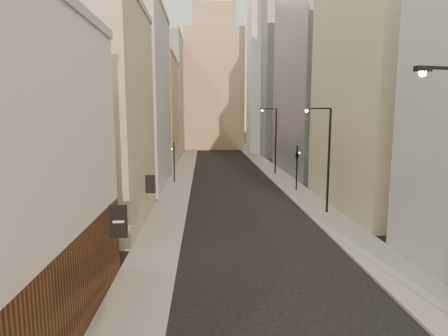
% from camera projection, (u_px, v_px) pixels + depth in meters
% --- Properties ---
extents(sidewalk_left, '(3.00, 140.00, 0.15)m').
position_uv_depth(sidewalk_left, '(185.00, 168.00, 57.53)').
color(sidewalk_left, gray).
rests_on(sidewalk_left, ground).
extents(sidewalk_right, '(3.00, 140.00, 0.15)m').
position_uv_depth(sidewalk_right, '(268.00, 168.00, 58.23)').
color(sidewalk_right, gray).
rests_on(sidewalk_right, ground).
extents(left_bldg_beige, '(8.00, 12.00, 16.00)m').
position_uv_depth(left_bldg_beige, '(88.00, 118.00, 27.45)').
color(left_bldg_beige, tan).
rests_on(left_bldg_beige, ground).
extents(left_bldg_grey, '(8.00, 16.00, 20.00)m').
position_uv_depth(left_bldg_grey, '(130.00, 99.00, 42.98)').
color(left_bldg_grey, '#9E9FA4').
rests_on(left_bldg_grey, ground).
extents(left_bldg_tan, '(8.00, 18.00, 17.00)m').
position_uv_depth(left_bldg_tan, '(152.00, 113.00, 60.99)').
color(left_bldg_tan, '#9D8464').
rests_on(left_bldg_tan, ground).
extents(left_bldg_wingrid, '(8.00, 20.00, 24.00)m').
position_uv_depth(left_bldg_wingrid, '(164.00, 97.00, 80.26)').
color(left_bldg_wingrid, gray).
rests_on(left_bldg_wingrid, ground).
extents(right_bldg_beige, '(8.00, 16.00, 20.00)m').
position_uv_depth(right_bldg_beige, '(382.00, 94.00, 32.40)').
color(right_bldg_beige, tan).
rests_on(right_bldg_beige, ground).
extents(right_bldg_wingrid, '(8.00, 20.00, 26.00)m').
position_uv_depth(right_bldg_wingrid, '(315.00, 80.00, 51.74)').
color(right_bldg_wingrid, gray).
rests_on(right_bldg_wingrid, ground).
extents(highrise, '(21.00, 23.00, 51.20)m').
position_uv_depth(highrise, '(306.00, 30.00, 77.94)').
color(highrise, gray).
rests_on(highrise, ground).
extents(clock_tower, '(14.00, 14.00, 44.90)m').
position_uv_depth(clock_tower, '(214.00, 76.00, 91.90)').
color(clock_tower, '#9D8464').
rests_on(clock_tower, ground).
extents(white_tower, '(8.00, 8.00, 41.50)m').
position_uv_depth(white_tower, '(268.00, 65.00, 78.51)').
color(white_tower, silver).
rests_on(white_tower, ground).
extents(streetlamp_mid, '(2.31, 0.36, 8.82)m').
position_uv_depth(streetlamp_mid, '(326.00, 154.00, 30.68)').
color(streetlamp_mid, black).
rests_on(streetlamp_mid, ground).
extents(streetlamp_far, '(2.37, 0.53, 9.08)m').
position_uv_depth(streetlamp_far, '(274.00, 137.00, 51.09)').
color(streetlamp_far, black).
rests_on(streetlamp_far, ground).
extents(traffic_light_left, '(0.56, 0.46, 5.00)m').
position_uv_depth(traffic_light_left, '(174.00, 155.00, 44.74)').
color(traffic_light_left, black).
rests_on(traffic_light_left, ground).
extents(traffic_light_right, '(0.64, 0.62, 5.00)m').
position_uv_depth(traffic_light_right, '(297.00, 157.00, 40.02)').
color(traffic_light_right, black).
rests_on(traffic_light_right, ground).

